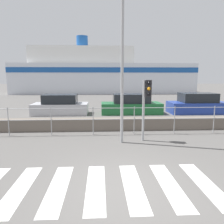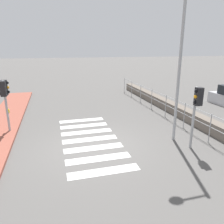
# 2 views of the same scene
# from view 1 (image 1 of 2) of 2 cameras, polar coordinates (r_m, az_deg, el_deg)

# --- Properties ---
(ground_plane) EXTENTS (160.00, 160.00, 0.00)m
(ground_plane) POSITION_cam_1_polar(r_m,az_deg,el_deg) (5.61, 3.63, -18.69)
(ground_plane) COLOR #565451
(crosswalk) EXTENTS (5.85, 2.40, 0.01)m
(crosswalk) POSITION_cam_1_polar(r_m,az_deg,el_deg) (5.57, -4.26, -18.82)
(crosswalk) COLOR silver
(crosswalk) RESTS_ON ground_plane
(seawall) EXTENTS (22.99, 0.55, 0.59)m
(seawall) POSITION_cam_1_polar(r_m,az_deg,el_deg) (10.89, 0.16, -3.17)
(seawall) COLOR #6B6056
(seawall) RESTS_ON ground_plane
(harbor_fence) EXTENTS (20.73, 0.04, 1.29)m
(harbor_fence) POSITION_cam_1_polar(r_m,az_deg,el_deg) (9.92, 0.45, -1.15)
(harbor_fence) COLOR #9EA0A3
(harbor_fence) RESTS_ON ground_plane
(traffic_light_far) EXTENTS (0.34, 0.32, 2.49)m
(traffic_light_far) POSITION_cam_1_polar(r_m,az_deg,el_deg) (8.94, 8.99, 4.01)
(traffic_light_far) COLOR #9EA0A3
(traffic_light_far) RESTS_ON ground_plane
(streetlamp) EXTENTS (0.32, 1.22, 6.68)m
(streetlamp) POSITION_cam_1_polar(r_m,az_deg,el_deg) (8.45, 2.87, 19.25)
(streetlamp) COLOR #9EA0A3
(streetlamp) RESTS_ON ground_plane
(ferry_boat) EXTENTS (28.55, 6.84, 9.04)m
(ferry_boat) POSITION_cam_1_polar(r_m,az_deg,el_deg) (36.33, -3.26, 9.86)
(ferry_boat) COLOR silver
(ferry_boat) RESTS_ON ground_plane
(parked_car_silver) EXTENTS (3.86, 1.77, 1.40)m
(parked_car_silver) POSITION_cam_1_polar(r_m,az_deg,el_deg) (15.89, -13.31, 1.60)
(parked_car_silver) COLOR #BCBCC1
(parked_car_silver) RESTS_ON ground_plane
(parked_car_green) EXTENTS (4.29, 1.72, 1.41)m
(parked_car_green) POSITION_cam_1_polar(r_m,az_deg,el_deg) (15.79, 5.03, 1.79)
(parked_car_green) COLOR #1E6633
(parked_car_green) RESTS_ON ground_plane
(parked_car_blue) EXTENTS (4.11, 1.86, 1.46)m
(parked_car_blue) POSITION_cam_1_polar(r_m,az_deg,el_deg) (17.17, 21.36, 1.85)
(parked_car_blue) COLOR #233D9E
(parked_car_blue) RESTS_ON ground_plane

